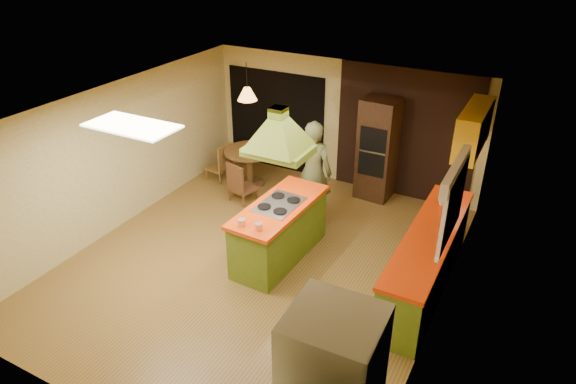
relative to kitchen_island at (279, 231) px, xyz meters
The scene contains 20 objects.
ground 0.59m from the kitchen_island, 128.28° to the right, with size 6.50×6.50×0.00m, color olive.
room_walls 0.84m from the kitchen_island, 128.28° to the right, with size 5.50×6.50×6.50m.
ceiling_plane 2.05m from the kitchen_island, 128.28° to the right, with size 6.50×6.50×0.00m, color silver.
brick_panel 3.23m from the kitchen_island, 70.66° to the left, with size 2.64×0.03×2.50m, color #381E14.
nook_opening 3.47m from the kitchen_island, 119.97° to the left, with size 2.20×0.03×2.10m, color black.
right_counter 2.27m from the kitchen_island, ahead, with size 0.62×3.05×0.92m.
upper_cabinets 3.39m from the kitchen_island, 39.34° to the left, with size 0.34×1.40×0.70m, color yellow.
window_right 2.80m from the kitchen_island, ahead, with size 0.12×1.35×1.06m.
fluor_panel 2.81m from the kitchen_island, 131.78° to the right, with size 1.20×0.60×0.03m, color white.
kitchen_island is the anchor object (origin of this frame).
range_hood 1.77m from the kitchen_island, 45.00° to the left, with size 0.92×0.67×0.78m.
man 1.38m from the kitchen_island, 92.20° to the left, with size 0.68×0.45×1.87m, color #4E522B.
wall_oven 2.80m from the kitchen_island, 76.70° to the left, with size 0.68×0.63×1.96m.
dining_table 2.64m from the kitchen_island, 131.80° to the left, with size 1.01×1.01×0.76m.
chair_left 3.09m from the kitchen_island, 142.79° to the left, with size 0.43×0.43×0.79m, color brown, non-canonical shape.
chair_near 2.00m from the kitchen_island, 138.88° to the left, with size 0.45×0.45×0.82m, color brown, non-canonical shape.
pendant_lamp 3.00m from the kitchen_island, 131.80° to the left, with size 0.37×0.37×0.24m, color #FF9E3F.
canister_large 2.64m from the kitchen_island, 32.02° to the left, with size 0.15×0.15×0.22m, color beige.
canister_medium 2.63m from the kitchen_island, 31.61° to the left, with size 0.15×0.15×0.21m, color beige.
canister_small 2.57m from the kitchen_island, 29.57° to the left, with size 0.11×0.11×0.15m, color #F2E2C3.
Camera 1 is at (3.52, -5.69, 4.79)m, focal length 32.00 mm.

